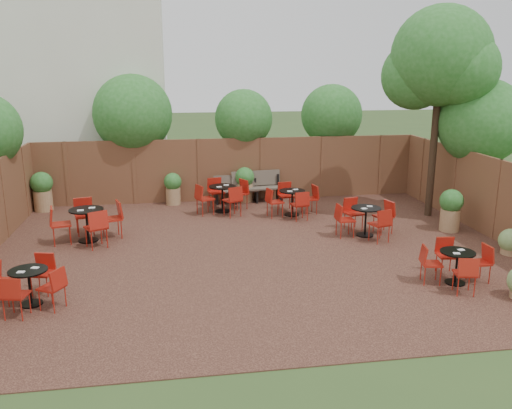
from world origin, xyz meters
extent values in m
plane|color=#354F23|center=(0.00, 0.00, 0.00)|extent=(80.00, 80.00, 0.00)
cube|color=#321914|center=(0.00, 0.00, 0.01)|extent=(12.00, 10.00, 0.02)
cube|color=brown|center=(0.00, 5.00, 1.00)|extent=(12.00, 0.08, 2.00)
cube|color=brown|center=(6.00, 0.00, 1.00)|extent=(0.08, 10.00, 2.00)
cube|color=silver|center=(-4.50, 8.00, 4.00)|extent=(5.00, 4.00, 8.00)
sphere|color=#266821|center=(-3.00, 5.70, 2.74)|extent=(2.47, 2.47, 2.47)
sphere|color=#266821|center=(0.50, 5.60, 2.56)|extent=(1.86, 1.86, 1.86)
sphere|color=#266821|center=(3.50, 5.80, 2.61)|extent=(2.04, 2.04, 2.04)
sphere|color=#266821|center=(6.60, 2.00, 2.71)|extent=(2.37, 2.37, 2.37)
cylinder|color=black|center=(5.40, 2.27, 2.35)|extent=(0.21, 0.21, 4.66)
sphere|color=#266821|center=(5.40, 2.27, 4.45)|extent=(2.69, 2.69, 2.69)
sphere|color=#266821|center=(4.90, 2.67, 3.94)|extent=(1.88, 1.88, 1.88)
sphere|color=#266821|center=(5.80, 1.87, 4.12)|extent=(1.96, 1.96, 1.96)
cube|color=brown|center=(0.77, 4.55, 0.47)|extent=(1.62, 0.63, 0.05)
cube|color=brown|center=(0.77, 4.76, 0.76)|extent=(1.58, 0.28, 0.48)
cube|color=black|center=(0.05, 4.55, 0.23)|extent=(0.11, 0.48, 0.42)
cube|color=black|center=(1.48, 4.55, 0.23)|extent=(0.11, 0.48, 0.42)
cube|color=brown|center=(0.11, 4.55, 0.42)|extent=(1.41, 0.48, 0.05)
cube|color=brown|center=(0.11, 4.74, 0.67)|extent=(1.39, 0.17, 0.42)
cube|color=black|center=(-0.52, 4.55, 0.21)|extent=(0.07, 0.42, 0.37)
cube|color=black|center=(0.74, 4.55, 0.21)|extent=(0.07, 0.42, 0.37)
cylinder|color=black|center=(-3.94, 1.36, 0.04)|extent=(0.48, 0.48, 0.03)
cylinder|color=black|center=(-3.94, 1.36, 0.42)|extent=(0.05, 0.05, 0.76)
cylinder|color=black|center=(-3.94, 1.36, 0.81)|extent=(0.82, 0.82, 0.03)
cube|color=white|center=(-3.81, 1.45, 0.84)|extent=(0.18, 0.15, 0.02)
cube|color=white|center=(-4.05, 1.23, 0.84)|extent=(0.18, 0.15, 0.02)
cylinder|color=black|center=(1.52, 2.89, 0.03)|extent=(0.43, 0.43, 0.03)
cylinder|color=black|center=(1.52, 2.89, 0.38)|extent=(0.05, 0.05, 0.68)
cylinder|color=black|center=(1.52, 2.89, 0.73)|extent=(0.74, 0.74, 0.03)
cube|color=white|center=(1.64, 2.97, 0.76)|extent=(0.15, 0.12, 0.01)
cube|color=white|center=(1.43, 2.77, 0.76)|extent=(0.15, 0.12, 0.01)
cylinder|color=black|center=(3.59, -2.51, 0.03)|extent=(0.39, 0.39, 0.03)
cylinder|color=black|center=(3.59, -2.51, 0.35)|extent=(0.04, 0.04, 0.62)
cylinder|color=black|center=(3.59, -2.51, 0.67)|extent=(0.67, 0.67, 0.03)
cube|color=white|center=(3.70, -2.44, 0.69)|extent=(0.13, 0.10, 0.01)
cube|color=white|center=(3.50, -2.62, 0.69)|extent=(0.13, 0.10, 0.01)
cylinder|color=black|center=(2.92, 0.72, 0.03)|extent=(0.43, 0.43, 0.03)
cylinder|color=black|center=(2.92, 0.72, 0.38)|extent=(0.05, 0.05, 0.69)
cylinder|color=black|center=(2.92, 0.72, 0.74)|extent=(0.75, 0.75, 0.03)
cube|color=white|center=(3.04, 0.80, 0.76)|extent=(0.15, 0.12, 0.01)
cube|color=white|center=(2.83, 0.60, 0.76)|extent=(0.15, 0.12, 0.01)
cylinder|color=black|center=(-0.41, 3.58, 0.04)|extent=(0.46, 0.46, 0.03)
cylinder|color=black|center=(-0.41, 3.58, 0.40)|extent=(0.05, 0.05, 0.73)
cylinder|color=black|center=(-0.41, 3.58, 0.78)|extent=(0.79, 0.79, 0.03)
cube|color=white|center=(-0.29, 3.66, 0.80)|extent=(0.17, 0.15, 0.02)
cube|color=white|center=(-0.52, 3.46, 0.80)|extent=(0.17, 0.15, 0.02)
cylinder|color=black|center=(-4.43, -2.22, 0.03)|extent=(0.39, 0.39, 0.03)
cylinder|color=black|center=(-4.43, -2.22, 0.35)|extent=(0.04, 0.04, 0.62)
cylinder|color=black|center=(-4.43, -2.22, 0.67)|extent=(0.68, 0.68, 0.03)
cube|color=white|center=(-4.32, -2.15, 0.69)|extent=(0.15, 0.13, 0.01)
cube|color=white|center=(-4.52, -2.33, 0.69)|extent=(0.15, 0.13, 0.01)
cylinder|color=#99734C|center=(-1.84, 4.70, 0.28)|extent=(0.45, 0.45, 0.52)
sphere|color=#266821|center=(-1.84, 4.70, 0.74)|extent=(0.54, 0.54, 0.54)
cylinder|color=#99734C|center=(0.40, 4.70, 0.31)|extent=(0.50, 0.50, 0.57)
sphere|color=#266821|center=(0.40, 4.70, 0.82)|extent=(0.60, 0.60, 0.60)
cylinder|color=#99734C|center=(-5.65, 4.51, 0.33)|extent=(0.53, 0.53, 0.61)
sphere|color=#266821|center=(-5.65, 4.51, 0.87)|extent=(0.64, 0.64, 0.64)
cylinder|color=#99734C|center=(5.24, 0.77, 0.31)|extent=(0.50, 0.50, 0.57)
sphere|color=#266821|center=(5.24, 0.77, 0.82)|extent=(0.60, 0.60, 0.60)
cylinder|color=#99734C|center=(5.70, -1.13, 0.11)|extent=(0.40, 0.40, 0.18)
sphere|color=#6E934C|center=(5.70, -1.13, 0.34)|extent=(0.55, 0.55, 0.55)
camera|label=1|loc=(-1.82, -11.55, 4.15)|focal=37.32mm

